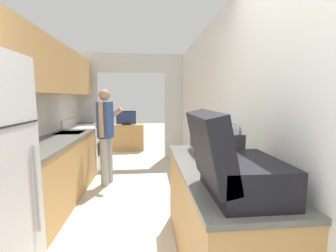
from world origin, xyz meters
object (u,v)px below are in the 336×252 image
tv_cabinet (127,137)px  television (126,118)px  person (106,134)px  microwave (212,138)px  suitcase (232,166)px  book_stack (218,165)px  range_oven (85,148)px  knife (92,123)px

tv_cabinet → television: bearing=-90.0°
person → microwave: bearing=-122.6°
suitcase → microwave: bearing=80.4°
person → book_stack: size_ratio=5.37×
range_oven → book_stack: size_ratio=3.47×
television → knife: bearing=-118.9°
suitcase → book_stack: bearing=80.9°
television → tv_cabinet: bearing=90.0°
television → knife: size_ratio=1.83×
microwave → television: size_ratio=0.97×
tv_cabinet → television: television is taller
microwave → book_stack: bearing=-100.2°
suitcase → tv_cabinet: suitcase is taller
microwave → knife: (-1.90, 2.88, -0.14)m
microwave → television: (-1.25, 4.05, -0.14)m
person → knife: size_ratio=5.49×
person → tv_cabinet: size_ratio=1.69×
tv_cabinet → knife: bearing=-118.1°
tv_cabinet → television: (0.00, -0.04, 0.55)m
person → television: bearing=13.4°
suitcase → tv_cabinet: bearing=102.0°
suitcase → television: size_ratio=1.02×
person → television: size_ratio=3.01×
person → tv_cabinet: bearing=13.5°
range_oven → book_stack: bearing=-57.3°
suitcase → knife: 4.26m
person → suitcase: person is taller
range_oven → knife: bearing=84.8°
microwave → tv_cabinet: bearing=107.0°
microwave → knife: bearing=123.4°
microwave → person: bearing=131.3°
range_oven → tv_cabinet: (0.69, 1.72, -0.09)m
book_stack → person: bearing=121.7°
person → microwave: (1.37, -1.56, 0.19)m
suitcase → tv_cabinet: 5.27m
television → knife: (-0.65, -1.17, -0.00)m
microwave → tv_cabinet: (-1.25, 4.10, -0.69)m
tv_cabinet → range_oven: bearing=-112.0°
range_oven → microwave: bearing=-50.6°
book_stack → microwave: bearing=79.8°
range_oven → television: size_ratio=1.94×
tv_cabinet → television: 0.55m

